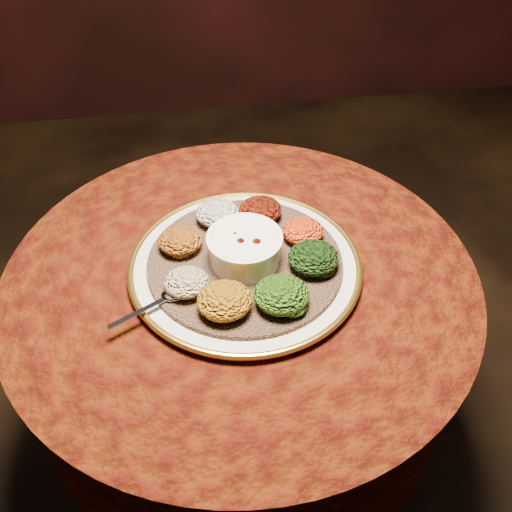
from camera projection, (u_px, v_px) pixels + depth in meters
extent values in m
plane|color=black|center=(245.00, 449.00, 1.66)|extent=(4.00, 4.00, 0.00)
cylinder|color=black|center=(245.00, 446.00, 1.65)|extent=(0.44, 0.44, 0.04)
cylinder|color=black|center=(243.00, 382.00, 1.43)|extent=(0.12, 0.12, 0.68)
cylinder|color=black|center=(241.00, 283.00, 1.18)|extent=(0.80, 0.80, 0.04)
cylinder|color=#401405|center=(242.00, 328.00, 1.28)|extent=(0.93, 0.93, 0.34)
cylinder|color=#401405|center=(240.00, 274.00, 1.16)|extent=(0.96, 0.96, 0.01)
cylinder|color=beige|center=(245.00, 267.00, 1.15)|extent=(0.57, 0.57, 0.02)
torus|color=gold|center=(245.00, 264.00, 1.15)|extent=(0.47, 0.47, 0.01)
cylinder|color=brown|center=(245.00, 262.00, 1.14)|extent=(0.49, 0.49, 0.01)
cylinder|color=white|center=(245.00, 249.00, 1.12)|extent=(0.14, 0.14, 0.06)
cylinder|color=white|center=(245.00, 238.00, 1.10)|extent=(0.15, 0.15, 0.01)
cylinder|color=#611704|center=(245.00, 242.00, 1.10)|extent=(0.12, 0.12, 0.01)
ellipsoid|color=silver|center=(173.00, 294.00, 1.06)|extent=(0.05, 0.03, 0.01)
cube|color=silver|center=(140.00, 312.00, 1.03)|extent=(0.12, 0.07, 0.00)
ellipsoid|color=white|center=(217.00, 213.00, 1.21)|extent=(0.09, 0.09, 0.04)
ellipsoid|color=black|center=(260.00, 210.00, 1.22)|extent=(0.09, 0.09, 0.04)
ellipsoid|color=#A7650D|center=(303.00, 231.00, 1.17)|extent=(0.09, 0.08, 0.04)
ellipsoid|color=black|center=(313.00, 258.00, 1.11)|extent=(0.10, 0.10, 0.05)
ellipsoid|color=#9B3C0A|center=(281.00, 295.00, 1.04)|extent=(0.10, 0.10, 0.05)
ellipsoid|color=#A2590E|center=(225.00, 301.00, 1.03)|extent=(0.10, 0.10, 0.05)
ellipsoid|color=maroon|center=(186.00, 282.00, 1.06)|extent=(0.08, 0.08, 0.04)
ellipsoid|color=#904A11|center=(180.00, 240.00, 1.15)|extent=(0.09, 0.09, 0.04)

